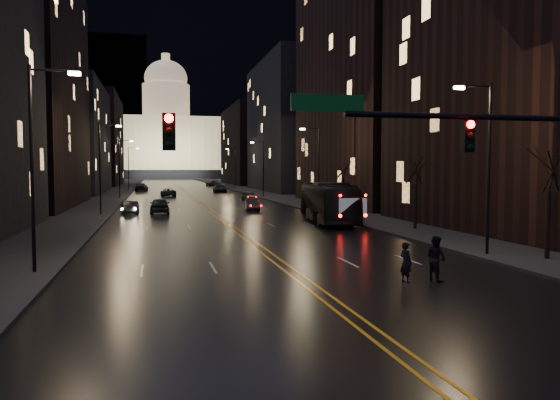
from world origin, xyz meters
TOP-DOWN VIEW (x-y plane):
  - ground at (0.00, 0.00)m, footprint 900.00×900.00m
  - road at (0.00, 130.00)m, footprint 20.00×320.00m
  - sidewalk_left at (-14.00, 130.00)m, footprint 8.00×320.00m
  - sidewalk_right at (14.00, 130.00)m, footprint 8.00×320.00m
  - center_line at (0.00, 130.00)m, footprint 0.62×320.00m
  - building_left_mid at (-21.00, 54.00)m, footprint 12.00×30.00m
  - building_left_far at (-21.00, 92.00)m, footprint 12.00×34.00m
  - building_left_dist at (-21.00, 140.00)m, footprint 12.00×40.00m
  - building_right_near at (21.00, 20.00)m, footprint 12.00×26.00m
  - building_right_tall at (21.00, 50.00)m, footprint 12.00×30.00m
  - building_right_mid at (21.00, 92.00)m, footprint 12.00×34.00m
  - building_right_dist at (21.00, 140.00)m, footprint 12.00×40.00m
  - mountain_ridge at (40.00, 380.00)m, footprint 520.00×60.00m
  - capitol at (0.00, 250.00)m, footprint 90.00×50.00m
  - traffic_signal at (5.91, -0.00)m, footprint 17.29×0.45m
  - streetlamp_right_near at (10.81, 10.00)m, footprint 2.13×0.25m
  - streetlamp_left_near at (-10.81, 10.00)m, footprint 2.13×0.25m
  - streetlamp_right_mid at (10.81, 40.00)m, footprint 2.13×0.25m
  - streetlamp_left_mid at (-10.81, 40.00)m, footprint 2.13×0.25m
  - streetlamp_right_far at (10.81, 70.00)m, footprint 2.13×0.25m
  - streetlamp_left_far at (-10.81, 70.00)m, footprint 2.13×0.25m
  - streetlamp_right_dist at (10.81, 100.00)m, footprint 2.13×0.25m
  - streetlamp_left_dist at (-10.81, 100.00)m, footprint 2.13×0.25m
  - tree_right_near at (13.00, 8.00)m, footprint 2.40×2.40m
  - tree_right_mid at (13.00, 22.00)m, footprint 2.40×2.40m
  - tree_right_far at (13.00, 38.00)m, footprint 2.40×2.40m
  - bus at (8.50, 29.13)m, footprint 4.34×12.61m
  - oncoming_car_a at (-5.40, 41.75)m, footprint 1.99×4.86m
  - oncoming_car_b at (-8.37, 41.48)m, footprint 2.01×4.38m
  - oncoming_car_c at (-3.71, 76.23)m, footprint 2.56×5.08m
  - oncoming_car_d at (-8.50, 98.70)m, footprint 2.75×5.79m
  - receding_car_a at (4.37, 42.68)m, footprint 1.92×4.27m
  - receding_car_b at (7.01, 59.89)m, footprint 2.01×4.37m
  - receding_car_c at (6.04, 86.97)m, footprint 2.29×5.50m
  - receding_car_d at (8.34, 121.78)m, footprint 3.12×5.78m
  - pedestrian_a at (3.93, 4.95)m, footprint 0.56×0.70m
  - pedestrian_b at (5.28, 5.00)m, footprint 0.73×1.01m

SIDE VIEW (x-z plane):
  - ground at x=0.00m, z-range 0.00..0.00m
  - road at x=0.00m, z-range 0.00..0.02m
  - center_line at x=0.00m, z-range 0.02..0.03m
  - sidewalk_left at x=-14.00m, z-range 0.00..0.16m
  - sidewalk_right at x=14.00m, z-range 0.00..0.16m
  - receding_car_a at x=4.37m, z-range 0.00..1.36m
  - oncoming_car_c at x=-3.71m, z-range 0.00..1.38m
  - oncoming_car_b at x=-8.37m, z-range 0.00..1.39m
  - receding_car_b at x=7.01m, z-range 0.00..1.45m
  - receding_car_d at x=8.34m, z-range 0.00..1.54m
  - receding_car_c at x=6.04m, z-range 0.00..1.59m
  - oncoming_car_d at x=-8.50m, z-range 0.00..1.63m
  - oncoming_car_a at x=-5.40m, z-range 0.00..1.65m
  - pedestrian_a at x=3.93m, z-range 0.00..1.66m
  - pedestrian_b at x=5.28m, z-range 0.00..1.87m
  - bus at x=8.50m, z-range 0.00..3.44m
  - tree_right_near at x=13.00m, z-range 1.20..7.85m
  - tree_right_mid at x=13.00m, z-range 1.20..7.85m
  - tree_right_far at x=13.00m, z-range 1.20..7.85m
  - streetlamp_right_near at x=10.81m, z-range 0.58..9.58m
  - streetlamp_left_near at x=-10.81m, z-range 0.58..9.58m
  - streetlamp_right_mid at x=10.81m, z-range 0.58..9.58m
  - streetlamp_left_mid at x=-10.81m, z-range 0.58..9.58m
  - streetlamp_right_far at x=10.81m, z-range 0.58..9.58m
  - streetlamp_left_far at x=-10.81m, z-range 0.58..9.58m
  - streetlamp_right_dist at x=10.81m, z-range 0.58..9.58m
  - streetlamp_left_dist at x=-10.81m, z-range 0.58..9.58m
  - traffic_signal at x=5.91m, z-range 1.60..8.60m
  - building_left_far at x=-21.00m, z-range 0.00..20.00m
  - building_right_dist at x=21.00m, z-range 0.00..22.00m
  - building_left_dist at x=-21.00m, z-range 0.00..24.00m
  - building_right_near at x=21.00m, z-range 0.00..24.00m
  - building_right_mid at x=21.00m, z-range 0.00..26.00m
  - building_left_mid at x=-21.00m, z-range 0.00..28.00m
  - capitol at x=0.00m, z-range -12.10..46.40m
  - building_right_tall at x=21.00m, z-range 0.00..38.00m
  - mountain_ridge at x=40.00m, z-range 0.00..130.00m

